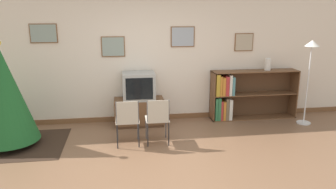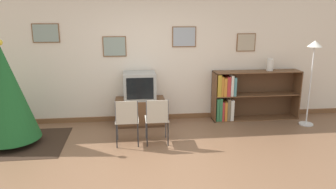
# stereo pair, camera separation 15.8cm
# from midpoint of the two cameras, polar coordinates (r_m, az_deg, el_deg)

# --- Properties ---
(ground_plane) EXTENTS (24.00, 24.00, 0.00)m
(ground_plane) POSITION_cam_midpoint_polar(r_m,az_deg,el_deg) (4.97, -0.58, -12.70)
(ground_plane) COLOR brown
(wall_back) EXTENTS (9.11, 0.11, 2.70)m
(wall_back) POSITION_cam_midpoint_polar(r_m,az_deg,el_deg) (6.75, -2.68, 6.71)
(wall_back) COLOR silver
(wall_back) RESTS_ON ground_plane
(area_rug) EXTENTS (1.83, 1.40, 0.01)m
(area_rug) POSITION_cam_midpoint_polar(r_m,az_deg,el_deg) (6.37, -24.81, -7.77)
(area_rug) COLOR #332319
(area_rug) RESTS_ON ground_plane
(christmas_tree) EXTENTS (1.00, 1.00, 1.80)m
(christmas_tree) POSITION_cam_midpoint_polar(r_m,az_deg,el_deg) (6.10, -25.71, 0.10)
(christmas_tree) COLOR maroon
(christmas_tree) RESTS_ON area_rug
(tv_console) EXTENTS (0.98, 0.51, 0.54)m
(tv_console) POSITION_cam_midpoint_polar(r_m,az_deg,el_deg) (6.66, -4.18, -2.98)
(tv_console) COLOR #4C311E
(tv_console) RESTS_ON ground_plane
(television) EXTENTS (0.63, 0.49, 0.54)m
(television) POSITION_cam_midpoint_polar(r_m,az_deg,el_deg) (6.52, -4.27, 1.52)
(television) COLOR #9E9E99
(television) RESTS_ON tv_console
(folding_chair_left) EXTENTS (0.40, 0.40, 0.82)m
(folding_chair_left) POSITION_cam_midpoint_polar(r_m,az_deg,el_deg) (5.60, -6.36, -4.33)
(folding_chair_left) COLOR #BCB29E
(folding_chair_left) RESTS_ON ground_plane
(folding_chair_right) EXTENTS (0.40, 0.40, 0.82)m
(folding_chair_right) POSITION_cam_midpoint_polar(r_m,az_deg,el_deg) (5.62, -1.12, -4.16)
(folding_chair_right) COLOR #BCB29E
(folding_chair_right) RESTS_ON ground_plane
(bookshelf) EXTENTS (1.84, 0.36, 1.04)m
(bookshelf) POSITION_cam_midpoint_polar(r_m,az_deg,el_deg) (7.07, 12.99, -0.22)
(bookshelf) COLOR brown
(bookshelf) RESTS_ON ground_plane
(vase) EXTENTS (0.13, 0.13, 0.25)m
(vase) POSITION_cam_midpoint_polar(r_m,az_deg,el_deg) (7.18, 17.96, 4.97)
(vase) COLOR silver
(vase) RESTS_ON bookshelf
(standing_lamp) EXTENTS (0.28, 0.28, 1.70)m
(standing_lamp) POSITION_cam_midpoint_polar(r_m,az_deg,el_deg) (7.01, 24.53, 5.33)
(standing_lamp) COLOR silver
(standing_lamp) RESTS_ON ground_plane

